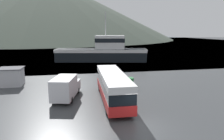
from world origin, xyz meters
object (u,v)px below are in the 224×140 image
object	(u,v)px
fishing_boat	(103,52)
storage_bin	(128,82)
tour_bus	(113,85)
small_boat	(83,56)
delivery_van	(66,87)
dock_kiosk	(11,77)

from	to	relation	value
fishing_boat	storage_bin	size ratio (longest dim) A/B	16.10
tour_bus	small_boat	bearing A→B (deg)	94.09
fishing_boat	storage_bin	distance (m)	24.27
small_boat	storage_bin	bearing A→B (deg)	76.91
tour_bus	fishing_boat	distance (m)	29.40
tour_bus	storage_bin	xyz separation A→B (m)	(3.10, 5.03, -1.10)
delivery_van	storage_bin	distance (m)	8.94
dock_kiosk	tour_bus	bearing A→B (deg)	-34.16
dock_kiosk	fishing_boat	bearing A→B (deg)	52.16
delivery_van	dock_kiosk	bearing A→B (deg)	150.35
dock_kiosk	small_boat	distance (m)	30.71
tour_bus	storage_bin	bearing A→B (deg)	60.00
dock_kiosk	small_boat	size ratio (longest dim) A/B	0.40
delivery_van	fishing_boat	bearing A→B (deg)	86.55
tour_bus	delivery_van	size ratio (longest dim) A/B	1.81
storage_bin	dock_kiosk	size ratio (longest dim) A/B	0.44
tour_bus	delivery_van	xyz separation A→B (m)	(-5.13, 1.61, -0.39)
tour_bus	fishing_boat	size ratio (longest dim) A/B	0.47
delivery_van	dock_kiosk	distance (m)	10.58
delivery_van	dock_kiosk	size ratio (longest dim) A/B	1.85
dock_kiosk	delivery_van	bearing A→B (deg)	-42.57
storage_bin	dock_kiosk	xyz separation A→B (m)	(-16.02, 3.73, 0.63)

